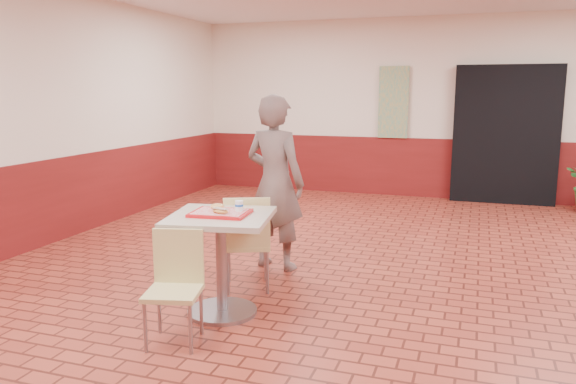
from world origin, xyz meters
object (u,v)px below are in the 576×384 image
(chair_main_back, at_px, (247,238))
(paper_cup, at_px, (239,206))
(long_john_donut, at_px, (221,211))
(main_table, at_px, (221,247))
(serving_tray, at_px, (220,213))
(customer, at_px, (275,183))
(chair_main_front, at_px, (176,280))
(ring_donut, at_px, (217,206))

(chair_main_back, height_order, paper_cup, paper_cup)
(chair_main_back, distance_m, long_john_donut, 0.74)
(chair_main_back, xyz_separation_m, paper_cup, (0.14, -0.49, 0.41))
(main_table, xyz_separation_m, serving_tray, (0.00, 0.00, 0.28))
(customer, distance_m, paper_cup, 1.23)
(paper_cup, bearing_deg, chair_main_back, 106.37)
(chair_main_back, bearing_deg, main_table, 67.34)
(chair_main_front, bearing_deg, main_table, 65.29)
(chair_main_back, height_order, ring_donut, ring_donut)
(paper_cup, bearing_deg, main_table, -155.13)
(long_john_donut, bearing_deg, chair_main_back, 94.12)
(main_table, bearing_deg, serving_tray, 26.57)
(main_table, height_order, chair_main_front, main_table)
(main_table, height_order, paper_cup, paper_cup)
(main_table, distance_m, long_john_donut, 0.33)
(paper_cup, bearing_deg, customer, 96.66)
(ring_donut, xyz_separation_m, long_john_donut, (0.11, -0.16, 0.00))
(chair_main_back, height_order, long_john_donut, long_john_donut)
(chair_main_back, relative_size, serving_tray, 1.98)
(serving_tray, bearing_deg, paper_cup, 24.87)
(chair_main_front, bearing_deg, paper_cup, 54.54)
(customer, bearing_deg, long_john_donut, 103.48)
(long_john_donut, bearing_deg, ring_donut, 123.63)
(chair_main_front, height_order, paper_cup, paper_cup)
(serving_tray, height_order, ring_donut, ring_donut)
(chair_main_back, height_order, serving_tray, chair_main_back)
(chair_main_front, distance_m, paper_cup, 0.80)
(customer, height_order, serving_tray, customer)
(customer, xyz_separation_m, serving_tray, (0.01, -1.29, -0.04))
(serving_tray, distance_m, long_john_donut, 0.09)
(customer, height_order, paper_cup, customer)
(chair_main_back, height_order, customer, customer)
(main_table, height_order, ring_donut, ring_donut)
(main_table, xyz_separation_m, ring_donut, (-0.07, 0.09, 0.32))
(main_table, xyz_separation_m, chair_main_front, (-0.10, -0.55, -0.11))
(chair_main_front, bearing_deg, serving_tray, 65.29)
(customer, relative_size, long_john_donut, 11.90)
(ring_donut, bearing_deg, customer, 87.08)
(paper_cup, bearing_deg, chair_main_front, -111.21)
(main_table, distance_m, ring_donut, 0.33)
(customer, height_order, ring_donut, customer)
(serving_tray, height_order, paper_cup, paper_cup)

